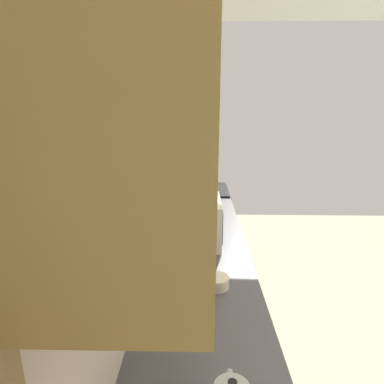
{
  "coord_description": "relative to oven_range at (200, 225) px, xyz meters",
  "views": [
    {
      "loc": [
        -1.87,
        1.35,
        1.9
      ],
      "look_at": [
        -0.25,
        1.39,
        1.44
      ],
      "focal_mm": 29.6,
      "sensor_mm": 36.0,
      "label": 1
    }
  ],
  "objects": [
    {
      "name": "upper_cabinets",
      "position": [
        -2.08,
        0.17,
        1.45
      ],
      "size": [
        2.3,
        0.32,
        0.69
      ],
      "color": "tan"
    },
    {
      "name": "wall_back",
      "position": [
        -1.72,
        0.39,
        0.93
      ],
      "size": [
        4.36,
        0.12,
        2.8
      ],
      "primitive_type": "cube",
      "color": "beige",
      "rests_on": "ground_plane"
    },
    {
      "name": "counter_run",
      "position": [
        -2.08,
        0.01,
        -0.01
      ],
      "size": [
        3.51,
        0.67,
        0.91
      ],
      "color": "tan",
      "rests_on": "ground_plane"
    },
    {
      "name": "microwave",
      "position": [
        -1.42,
        0.03,
        0.6
      ],
      "size": [
        0.44,
        0.33,
        0.33
      ],
      "color": "white",
      "rests_on": "counter_run"
    },
    {
      "name": "oven_range",
      "position": [
        0.0,
        0.0,
        0.0
      ],
      "size": [
        0.65,
        0.68,
        1.09
      ],
      "color": "black",
      "rests_on": "ground_plane"
    },
    {
      "name": "ground_plane",
      "position": [
        -1.72,
        -1.32,
        -0.47
      ],
      "size": [
        6.78,
        6.78,
        0.0
      ],
      "primitive_type": "plane",
      "color": "beige"
    },
    {
      "name": "bowl",
      "position": [
        -2.03,
        -0.08,
        0.47
      ],
      "size": [
        0.13,
        0.13,
        0.06
      ],
      "color": "silver",
      "rests_on": "counter_run"
    }
  ]
}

